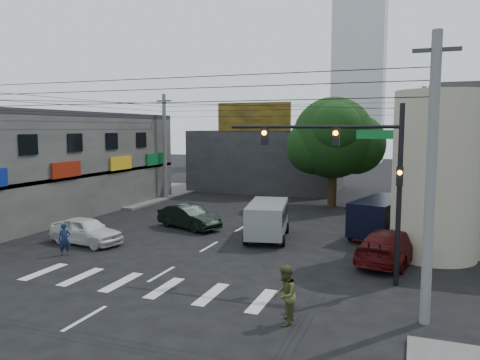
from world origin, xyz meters
The scene contains 19 objects.
ground centered at (0.00, 0.00, 0.00)m, with size 160.00×160.00×0.00m, color black.
sidewalk_far_left centered at (-18.00, 18.00, 0.07)m, with size 16.00×16.00×0.15m, color #514F4C.
building_left centered at (-18.00, 6.00, 3.50)m, with size 14.00×24.00×7.00m, color #413E3C.
corner_column centered at (11.00, 4.00, 4.00)m, with size 4.00×4.00×8.00m, color #A0987F.
building_far centered at (-4.00, 26.00, 3.00)m, with size 14.00×10.00×6.00m, color #232326.
billboard centered at (-4.00, 21.10, 7.30)m, with size 7.00×0.30×2.60m, color olive.
tower_distant centered at (0.00, 70.00, 22.00)m, with size 9.00×9.00×44.00m, color silver.
street_tree centered at (4.00, 17.00, 5.47)m, with size 6.40×6.40×8.70m.
traffic_gantry centered at (7.82, -1.00, 4.83)m, with size 7.10×0.35×7.20m.
utility_pole_near_right centered at (10.50, -4.50, 4.60)m, with size 0.32×0.32×9.20m, color #59595B.
utility_pole_far_left centered at (-10.50, 16.00, 4.60)m, with size 0.32×0.32×9.20m, color #59595B.
utility_pole_far_right centered at (10.50, 16.00, 4.60)m, with size 0.32×0.32×9.20m, color #59595B.
dark_sedan centered at (-3.05, 5.73, 0.73)m, with size 4.69×3.06×1.46m, color black.
white_compact centered at (-6.50, 0.25, 0.73)m, with size 4.50×2.34×1.46m, color silver.
maroon_sedan centered at (9.11, 2.33, 0.78)m, with size 3.35×5.72×1.56m, color #40090A.
silver_minivan centered at (2.36, 4.80, 1.03)m, with size 2.88×5.08×2.06m, color gray, non-canonical shape.
navy_van centered at (8.37, 7.58, 1.11)m, with size 3.43×5.90×2.22m, color black, non-canonical shape.
traffic_officer centered at (-6.00, -2.00, 0.79)m, with size 0.69×0.66×1.58m, color #111E3E.
pedestrian_olive centered at (6.29, -6.13, 0.96)m, with size 0.82×1.00×1.92m, color #444A22.
Camera 1 is at (9.96, -20.11, 6.25)m, focal length 35.00 mm.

